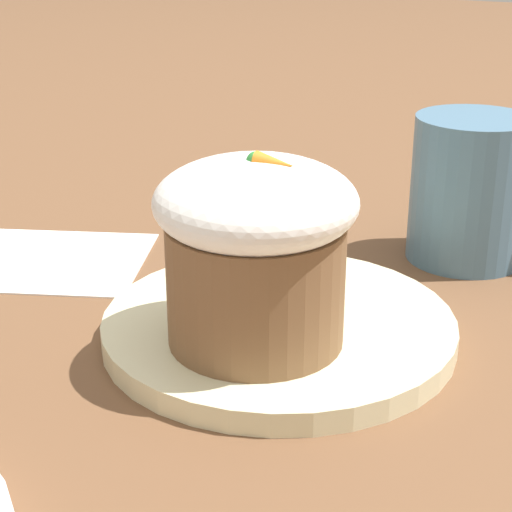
% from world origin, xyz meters
% --- Properties ---
extents(ground_plane, '(4.00, 4.00, 0.00)m').
position_xyz_m(ground_plane, '(0.00, 0.00, 0.00)').
color(ground_plane, brown).
extents(dessert_plate, '(0.21, 0.21, 0.01)m').
position_xyz_m(dessert_plate, '(0.00, 0.00, 0.01)').
color(dessert_plate, beige).
rests_on(dessert_plate, ground_plane).
extents(carrot_cake, '(0.11, 0.11, 0.11)m').
position_xyz_m(carrot_cake, '(0.00, -0.03, 0.07)').
color(carrot_cake, brown).
rests_on(carrot_cake, dessert_plate).
extents(spoon, '(0.04, 0.11, 0.01)m').
position_xyz_m(spoon, '(-0.01, 0.01, 0.02)').
color(spoon, '#B7B7BC').
rests_on(spoon, dessert_plate).
extents(coffee_cup, '(0.12, 0.08, 0.11)m').
position_xyz_m(coffee_cup, '(0.07, 0.18, 0.05)').
color(coffee_cup, teal).
rests_on(coffee_cup, ground_plane).
extents(paper_napkin, '(0.17, 0.16, 0.00)m').
position_xyz_m(paper_napkin, '(-0.20, 0.04, 0.00)').
color(paper_napkin, white).
rests_on(paper_napkin, ground_plane).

